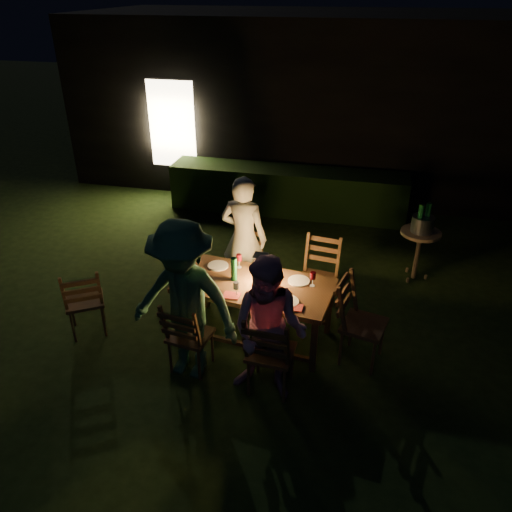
% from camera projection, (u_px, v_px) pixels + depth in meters
% --- Properties ---
extents(garden_envelope, '(40.00, 40.00, 3.20)m').
position_uv_depth(garden_envelope, '(332.00, 98.00, 10.37)').
color(garden_envelope, black).
rests_on(garden_envelope, ground).
extents(dining_table, '(1.84, 1.07, 0.73)m').
position_uv_depth(dining_table, '(255.00, 289.00, 5.64)').
color(dining_table, '#4E2F1A').
rests_on(dining_table, ground).
extents(chair_near_left, '(0.47, 0.50, 0.93)m').
position_uv_depth(chair_near_left, '(190.00, 347.00, 5.32)').
color(chair_near_left, '#4E2F1A').
rests_on(chair_near_left, ground).
extents(chair_near_right, '(0.47, 0.51, 1.01)m').
position_uv_depth(chair_near_right, '(270.00, 365.00, 5.04)').
color(chair_near_right, '#4E2F1A').
rests_on(chair_near_right, ground).
extents(chair_far_left, '(0.49, 0.51, 0.94)m').
position_uv_depth(chair_far_left, '(243.00, 277.00, 6.59)').
color(chair_far_left, '#4E2F1A').
rests_on(chair_far_left, ground).
extents(chair_far_right, '(0.51, 0.54, 1.01)m').
position_uv_depth(chair_far_right, '(317.00, 290.00, 6.28)').
color(chair_far_right, '#4E2F1A').
rests_on(chair_far_right, ground).
extents(chair_end, '(0.59, 0.56, 1.03)m').
position_uv_depth(chair_end, '(360.00, 336.00, 5.44)').
color(chair_end, '#4E2F1A').
rests_on(chair_end, ground).
extents(chair_spare, '(0.60, 0.61, 0.95)m').
position_uv_depth(chair_spare, '(87.00, 312.00, 5.88)').
color(chair_spare, '#4E2F1A').
rests_on(chair_spare, ground).
extents(person_house_side, '(0.65, 0.47, 1.66)m').
position_uv_depth(person_house_side, '(244.00, 238.00, 6.36)').
color(person_house_side, beige).
rests_on(person_house_side, ground).
extents(person_opp_right, '(0.82, 0.68, 1.55)m').
position_uv_depth(person_opp_right, '(269.00, 331.00, 4.77)').
color(person_opp_right, '#C1849E').
rests_on(person_opp_right, ground).
extents(person_opp_left, '(1.22, 0.80, 1.78)m').
position_uv_depth(person_opp_left, '(184.00, 302.00, 4.99)').
color(person_opp_left, '#2F5E41').
rests_on(person_opp_left, ground).
extents(lantern, '(0.16, 0.16, 0.35)m').
position_uv_depth(lantern, '(260.00, 270.00, 5.55)').
color(lantern, white).
rests_on(lantern, dining_table).
extents(plate_far_left, '(0.25, 0.25, 0.01)m').
position_uv_depth(plate_far_left, '(218.00, 266.00, 5.95)').
color(plate_far_left, white).
rests_on(plate_far_left, dining_table).
extents(plate_near_left, '(0.25, 0.25, 0.01)m').
position_uv_depth(plate_near_left, '(202.00, 284.00, 5.59)').
color(plate_near_left, white).
rests_on(plate_near_left, dining_table).
extents(plate_far_right, '(0.25, 0.25, 0.01)m').
position_uv_depth(plate_far_right, '(299.00, 281.00, 5.65)').
color(plate_far_right, white).
rests_on(plate_far_right, dining_table).
extents(plate_near_right, '(0.25, 0.25, 0.01)m').
position_uv_depth(plate_near_right, '(287.00, 301.00, 5.28)').
color(plate_near_right, white).
rests_on(plate_near_right, dining_table).
extents(wineglass_a, '(0.06, 0.06, 0.18)m').
position_uv_depth(wineglass_a, '(239.00, 261.00, 5.88)').
color(wineglass_a, '#59070F').
rests_on(wineglass_a, dining_table).
extents(wineglass_b, '(0.06, 0.06, 0.18)m').
position_uv_depth(wineglass_b, '(192.00, 271.00, 5.68)').
color(wineglass_b, '#59070F').
rests_on(wineglass_b, dining_table).
extents(wineglass_c, '(0.06, 0.06, 0.18)m').
position_uv_depth(wineglass_c, '(272.00, 295.00, 5.24)').
color(wineglass_c, '#59070F').
rests_on(wineglass_c, dining_table).
extents(wineglass_d, '(0.06, 0.06, 0.18)m').
position_uv_depth(wineglass_d, '(313.00, 279.00, 5.52)').
color(wineglass_d, '#59070F').
rests_on(wineglass_d, dining_table).
extents(wineglass_e, '(0.06, 0.06, 0.18)m').
position_uv_depth(wineglass_e, '(236.00, 289.00, 5.35)').
color(wineglass_e, silver).
rests_on(wineglass_e, dining_table).
extents(bottle_table, '(0.07, 0.07, 0.28)m').
position_uv_depth(bottle_table, '(234.00, 269.00, 5.61)').
color(bottle_table, '#0F471E').
rests_on(bottle_table, dining_table).
extents(napkin_left, '(0.18, 0.14, 0.01)m').
position_uv_depth(napkin_left, '(231.00, 296.00, 5.38)').
color(napkin_left, red).
rests_on(napkin_left, dining_table).
extents(napkin_right, '(0.18, 0.14, 0.01)m').
position_uv_depth(napkin_right, '(294.00, 307.00, 5.19)').
color(napkin_right, red).
rests_on(napkin_right, dining_table).
extents(phone, '(0.14, 0.07, 0.01)m').
position_uv_depth(phone, '(193.00, 287.00, 5.54)').
color(phone, black).
rests_on(phone, dining_table).
extents(side_table, '(0.54, 0.54, 0.73)m').
position_uv_depth(side_table, '(420.00, 237.00, 6.81)').
color(side_table, brown).
rests_on(side_table, ground).
extents(ice_bucket, '(0.30, 0.30, 0.22)m').
position_uv_depth(ice_bucket, '(423.00, 224.00, 6.71)').
color(ice_bucket, '#A5A8AD').
rests_on(ice_bucket, side_table).
extents(bottle_bucket_a, '(0.07, 0.07, 0.32)m').
position_uv_depth(bottle_bucket_a, '(419.00, 222.00, 6.66)').
color(bottle_bucket_a, '#0F471E').
rests_on(bottle_bucket_a, side_table).
extents(bottle_bucket_b, '(0.07, 0.07, 0.32)m').
position_uv_depth(bottle_bucket_b, '(427.00, 220.00, 6.71)').
color(bottle_bucket_b, '#0F471E').
rests_on(bottle_bucket_b, side_table).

